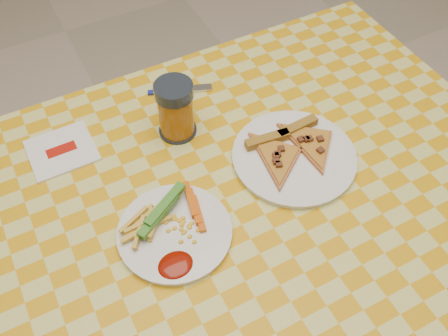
{
  "coord_description": "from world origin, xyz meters",
  "views": [
    {
      "loc": [
        -0.27,
        -0.51,
        1.58
      ],
      "look_at": [
        0.03,
        0.06,
        0.78
      ],
      "focal_mm": 40.0,
      "sensor_mm": 36.0,
      "label": 1
    }
  ],
  "objects_px": {
    "plate_left": "(175,233)",
    "drink_glass": "(176,110)",
    "table": "(225,218)",
    "plate_right": "(294,157)"
  },
  "relations": [
    {
      "from": "plate_left",
      "to": "plate_right",
      "type": "height_order",
      "value": "same"
    },
    {
      "from": "plate_left",
      "to": "drink_glass",
      "type": "distance_m",
      "value": 0.27
    },
    {
      "from": "drink_glass",
      "to": "table",
      "type": "bearing_deg",
      "value": -87.71
    },
    {
      "from": "table",
      "to": "drink_glass",
      "type": "height_order",
      "value": "drink_glass"
    },
    {
      "from": "table",
      "to": "plate_right",
      "type": "bearing_deg",
      "value": 6.95
    },
    {
      "from": "table",
      "to": "plate_right",
      "type": "xyz_separation_m",
      "value": [
        0.18,
        0.02,
        0.08
      ]
    },
    {
      "from": "plate_left",
      "to": "plate_right",
      "type": "relative_size",
      "value": 0.83
    },
    {
      "from": "plate_left",
      "to": "drink_glass",
      "type": "xyz_separation_m",
      "value": [
        0.11,
        0.24,
        0.06
      ]
    },
    {
      "from": "plate_right",
      "to": "drink_glass",
      "type": "height_order",
      "value": "drink_glass"
    },
    {
      "from": "plate_left",
      "to": "drink_glass",
      "type": "bearing_deg",
      "value": 64.56
    }
  ]
}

